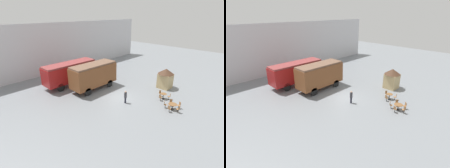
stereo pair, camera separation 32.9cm
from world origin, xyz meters
The scene contains 16 objects.
ground_plane centered at (0.00, 0.00, 0.00)m, with size 80.00×80.00×0.00m, color gray.
backdrop_wall centered at (0.00, 15.28, 4.50)m, with size 44.00×0.15×9.00m.
streamlined_locomotive centered at (-1.05, 8.20, 2.12)m, with size 10.15×2.52×3.55m.
passenger_coach_wooden centered at (-0.39, 4.32, 2.25)m, with size 7.00×2.57×3.83m.
cafe_table_near centered at (3.80, -4.76, 0.58)m, with size 0.82×0.82×0.75m.
cafe_table_mid centered at (2.10, -6.87, 0.58)m, with size 1.00×1.00×0.71m.
cafe_chair_0 centered at (4.19, -4.08, 0.51)m, with size 0.39×0.40×0.87m.
cafe_chair_1 centered at (3.02, -4.76, 0.51)m, with size 0.36×0.36×0.87m.
cafe_chair_2 centered at (4.19, -5.44, 0.51)m, with size 0.39×0.40×0.87m.
cafe_chair_3 centered at (1.86, -7.71, 0.51)m, with size 0.37×0.39×0.87m.
cafe_chair_4 centered at (2.82, -7.36, 0.51)m, with size 0.40×0.40×0.87m.
cafe_chair_5 centered at (2.79, -6.33, 0.51)m, with size 0.40×0.40×0.87m.
cafe_chair_6 centered at (1.80, -6.05, 0.51)m, with size 0.37×0.39×0.87m.
cafe_chair_7 centered at (1.23, -6.90, 0.51)m, with size 0.36×0.36×0.87m.
visitor_person centered at (-0.54, -1.88, 0.91)m, with size 0.34×0.34×1.68m.
ticket_kiosk centered at (7.30, -3.04, 1.67)m, with size 2.34×2.34×3.00m.
Camera 1 is at (-15.74, -14.23, 10.71)m, focal length 28.00 mm.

